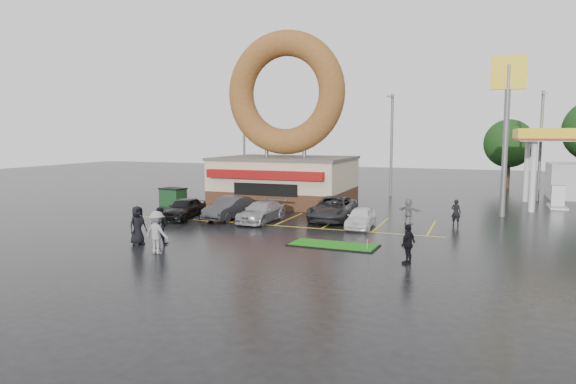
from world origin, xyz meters
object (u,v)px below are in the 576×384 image
(car_silver, at_px, (261,212))
(person_blue, at_px, (157,229))
(shell_sign, at_px, (507,105))
(car_black, at_px, (184,208))
(putting_green, at_px, (333,245))
(donut_shop, at_px, (285,147))
(car_white, at_px, (361,218))
(person_cameraman, at_px, (408,244))
(dumpster, at_px, (173,197))
(streetlight_mid, at_px, (391,142))
(car_dgrey, at_px, (230,208))
(streetlight_right, at_px, (541,143))
(streetlight_left, at_px, (244,142))
(car_grey, at_px, (333,208))

(car_silver, distance_m, person_blue, 8.34)
(shell_sign, height_order, car_black, shell_sign)
(shell_sign, distance_m, putting_green, 16.80)
(person_blue, bearing_deg, donut_shop, 77.87)
(car_white, xyz_separation_m, person_cameraman, (3.79, -7.59, 0.25))
(donut_shop, bearing_deg, dumpster, -149.23)
(dumpster, bearing_deg, car_black, -39.87)
(donut_shop, xyz_separation_m, person_cameraman, (11.87, -16.04, -3.60))
(shell_sign, relative_size, streetlight_mid, 1.18)
(car_dgrey, distance_m, person_blue, 8.31)
(streetlight_mid, xyz_separation_m, dumpster, (-14.52, -12.42, -4.13))
(streetlight_mid, height_order, putting_green, streetlight_mid)
(car_black, height_order, car_silver, car_black)
(person_blue, distance_m, person_cameraman, 12.25)
(car_black, height_order, putting_green, car_black)
(streetlight_right, xyz_separation_m, car_silver, (-17.24, -17.59, -4.14))
(shell_sign, bearing_deg, car_white, -136.68)
(car_black, height_order, person_blue, person_blue)
(car_silver, distance_m, person_cameraman, 12.53)
(streetlight_left, relative_size, person_blue, 5.74)
(person_blue, bearing_deg, shell_sign, 33.00)
(person_blue, height_order, dumpster, person_blue)
(streetlight_mid, height_order, person_cameraman, streetlight_mid)
(shell_sign, bearing_deg, car_black, -156.30)
(donut_shop, relative_size, person_cameraman, 7.85)
(streetlight_left, distance_m, person_cameraman, 30.00)
(donut_shop, distance_m, car_white, 12.30)
(car_black, distance_m, person_cameraman, 16.59)
(car_black, relative_size, car_white, 1.14)
(streetlight_mid, height_order, person_blue, streetlight_mid)
(car_silver, height_order, person_blue, person_blue)
(shell_sign, xyz_separation_m, streetlight_right, (3.00, 9.92, -2.60))
(donut_shop, xyz_separation_m, car_silver, (1.76, -8.65, -3.82))
(car_white, distance_m, putting_green, 5.33)
(car_silver, distance_m, car_white, 6.33)
(putting_green, bearing_deg, donut_shop, 119.96)
(donut_shop, height_order, dumpster, donut_shop)
(streetlight_right, height_order, car_grey, streetlight_right)
(donut_shop, xyz_separation_m, streetlight_left, (-7.00, 6.95, 0.32))
(person_cameraman, distance_m, dumpster, 22.58)
(car_grey, bearing_deg, shell_sign, 24.00)
(car_grey, height_order, person_blue, person_blue)
(car_grey, relative_size, person_blue, 3.44)
(donut_shop, distance_m, putting_green, 16.46)
(streetlight_mid, bearing_deg, streetlight_right, 4.76)
(person_cameraman, bearing_deg, donut_shop, -121.63)
(streetlight_mid, bearing_deg, car_black, -120.75)
(donut_shop, relative_size, car_white, 3.76)
(streetlight_left, relative_size, car_grey, 1.67)
(car_black, distance_m, car_grey, 9.66)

